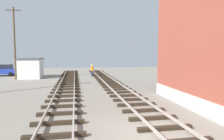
# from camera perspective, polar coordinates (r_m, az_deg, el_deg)

# --- Properties ---
(ground_plane) EXTENTS (81.46, 81.46, 0.00)m
(ground_plane) POSITION_cam_1_polar(r_m,az_deg,el_deg) (9.11, 9.42, -16.95)
(ground_plane) COLOR gray
(track_near_building) EXTENTS (2.50, 62.66, 0.32)m
(track_near_building) POSITION_cam_1_polar(r_m,az_deg,el_deg) (9.40, 14.87, -15.53)
(track_near_building) COLOR #2D2319
(track_near_building) RESTS_ON ground
(track_centre) EXTENTS (2.50, 62.66, 0.32)m
(track_centre) POSITION_cam_1_polar(r_m,az_deg,el_deg) (8.62, -16.04, -17.43)
(track_centre) COLOR #2D2319
(track_centre) RESTS_ON ground
(control_hut) EXTENTS (3.00, 3.80, 2.76)m
(control_hut) POSITION_cam_1_polar(r_m,az_deg,el_deg) (29.91, -22.10, 0.55)
(control_hut) COLOR silver
(control_hut) RESTS_ON ground
(parked_car_blue) EXTENTS (4.20, 2.04, 1.76)m
(parked_car_blue) POSITION_cam_1_polar(r_m,az_deg,el_deg) (34.32, -28.60, -0.01)
(parked_car_blue) COLOR #23389E
(parked_car_blue) RESTS_ON ground
(utility_pole_far) EXTENTS (1.80, 0.24, 9.26)m
(utility_pole_far) POSITION_cam_1_polar(r_m,az_deg,el_deg) (28.69, -26.07, 7.13)
(utility_pole_far) COLOR brown
(utility_pole_far) RESTS_ON ground
(track_worker_foreground) EXTENTS (0.40, 0.40, 1.87)m
(track_worker_foreground) POSITION_cam_1_polar(r_m,az_deg,el_deg) (29.58, -5.69, -0.07)
(track_worker_foreground) COLOR #262D4C
(track_worker_foreground) RESTS_ON ground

